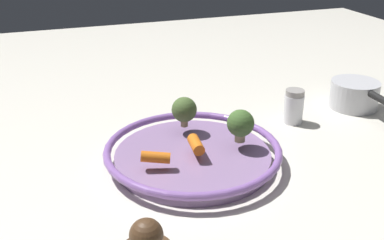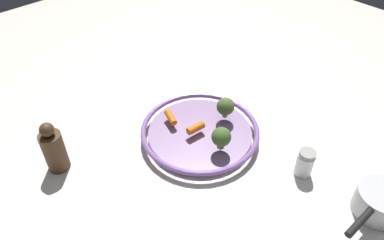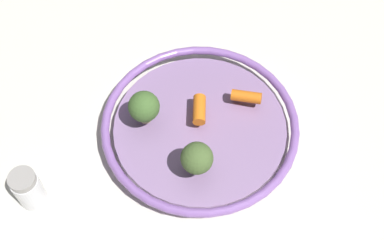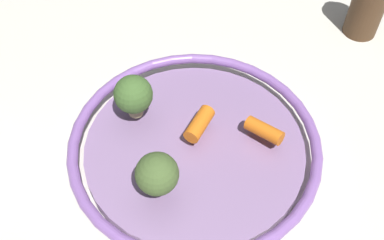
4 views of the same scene
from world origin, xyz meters
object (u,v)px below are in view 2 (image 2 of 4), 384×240
at_px(broccoli_floret_large, 225,107).
at_px(baby_carrot_left, 195,127).
at_px(pepper_mill, 54,149).
at_px(saucepan, 380,203).
at_px(broccoli_floret_small, 221,137).
at_px(serving_bowl, 200,132).
at_px(salt_shaker, 305,163).
at_px(baby_carrot_right, 171,117).

bearing_deg(broccoli_floret_large, baby_carrot_left, 80.85).
relative_size(baby_carrot_left, pepper_mill, 0.34).
bearing_deg(saucepan, broccoli_floret_small, 20.93).
bearing_deg(serving_bowl, saucepan, -164.31).
xyz_separation_m(broccoli_floret_small, salt_shaker, (-0.18, -0.11, -0.04)).
distance_m(serving_bowl, pepper_mill, 0.39).
bearing_deg(baby_carrot_left, baby_carrot_right, 14.94).
bearing_deg(saucepan, baby_carrot_left, 17.51).
height_order(serving_bowl, baby_carrot_right, baby_carrot_right).
bearing_deg(baby_carrot_right, serving_bowl, -155.11).
relative_size(broccoli_floret_large, salt_shaker, 0.80).
distance_m(broccoli_floret_large, saucepan, 0.45).
bearing_deg(saucepan, salt_shaker, 8.24).
xyz_separation_m(baby_carrot_right, salt_shaker, (-0.35, -0.14, -0.01)).
xyz_separation_m(serving_bowl, broccoli_floret_small, (-0.09, 0.01, 0.05)).
bearing_deg(serving_bowl, salt_shaker, -159.61).
distance_m(serving_bowl, broccoli_floret_large, 0.10).
bearing_deg(pepper_mill, broccoli_floret_large, -113.20).
relative_size(baby_carrot_left, broccoli_floret_large, 0.83).
distance_m(serving_bowl, salt_shaker, 0.29).
bearing_deg(baby_carrot_left, pepper_mill, 62.80).
bearing_deg(baby_carrot_right, pepper_mill, 73.50).
distance_m(baby_carrot_right, pepper_mill, 0.32).
distance_m(baby_carrot_left, saucepan, 0.48).
distance_m(salt_shaker, pepper_mill, 0.63).
relative_size(baby_carrot_right, saucepan, 0.25).
bearing_deg(baby_carrot_left, broccoli_floret_large, -99.15).
bearing_deg(baby_carrot_right, broccoli_floret_large, -127.02).
relative_size(salt_shaker, pepper_mill, 0.52).
relative_size(baby_carrot_left, salt_shaker, 0.66).
relative_size(pepper_mill, saucepan, 0.73).
bearing_deg(broccoli_floret_large, baby_carrot_right, 52.98).
bearing_deg(pepper_mill, salt_shaker, -135.00).
xyz_separation_m(serving_bowl, saucepan, (-0.46, -0.13, 0.01)).
height_order(broccoli_floret_small, pepper_mill, pepper_mill).
relative_size(serving_bowl, baby_carrot_left, 6.52).
xyz_separation_m(serving_bowl, baby_carrot_left, (0.00, 0.02, 0.03)).
distance_m(baby_carrot_right, salt_shaker, 0.38).
relative_size(baby_carrot_left, saucepan, 0.25).
distance_m(broccoli_floret_large, pepper_mill, 0.47).
height_order(broccoli_floret_large, pepper_mill, pepper_mill).
bearing_deg(pepper_mill, baby_carrot_right, -106.50).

